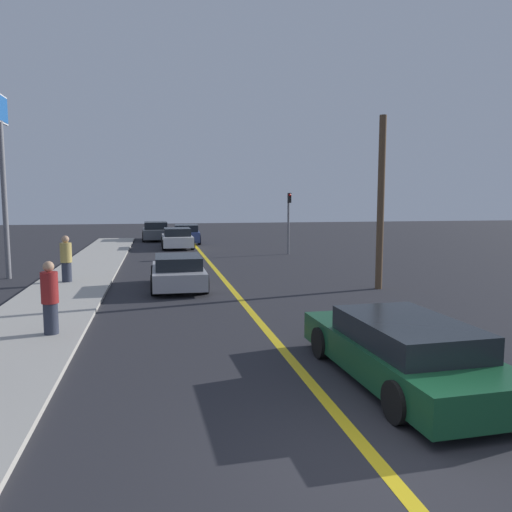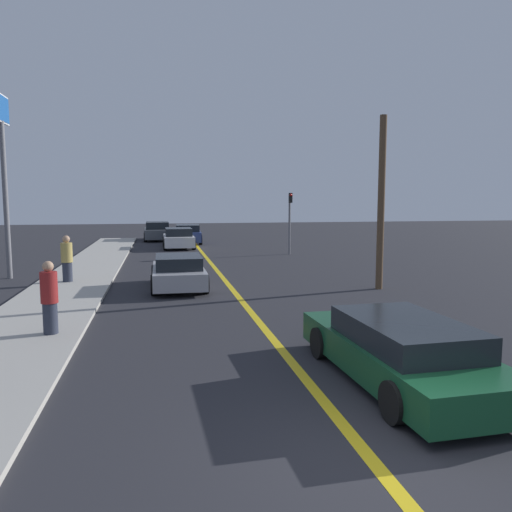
% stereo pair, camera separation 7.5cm
% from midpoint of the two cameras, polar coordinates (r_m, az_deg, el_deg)
% --- Properties ---
extents(ground_plane, '(120.00, 120.00, 0.00)m').
position_cam_midpoint_polar(ground_plane, '(6.38, 14.28, -22.85)').
color(ground_plane, '#28282D').
extents(road_center_line, '(0.20, 60.00, 0.01)m').
position_cam_midpoint_polar(road_center_line, '(23.33, -5.09, -1.16)').
color(road_center_line, gold).
rests_on(road_center_line, ground_plane).
extents(sidewalk_left, '(2.69, 34.87, 0.11)m').
position_cam_midpoint_polar(sidewalk_left, '(22.84, -18.90, -1.52)').
color(sidewalk_left, '#ADA89E').
rests_on(sidewalk_left, ground_plane).
extents(car_near_right_lane, '(2.05, 4.83, 1.13)m').
position_cam_midpoint_polar(car_near_right_lane, '(8.95, 16.03, -10.30)').
color(car_near_right_lane, '#144728').
rests_on(car_near_right_lane, ground_plane).
extents(car_ahead_center, '(1.88, 3.91, 1.17)m').
position_cam_midpoint_polar(car_ahead_center, '(17.61, -9.02, -1.82)').
color(car_ahead_center, '#9E9EA3').
rests_on(car_ahead_center, ground_plane).
extents(car_far_distant, '(1.98, 4.06, 1.29)m').
position_cam_midpoint_polar(car_far_distant, '(32.09, -9.06, 2.00)').
color(car_far_distant, silver).
rests_on(car_far_distant, ground_plane).
extents(car_parked_left_lot, '(2.08, 4.20, 1.33)m').
position_cam_midpoint_polar(car_parked_left_lot, '(35.51, -8.03, 2.48)').
color(car_parked_left_lot, navy).
rests_on(car_parked_left_lot, ground_plane).
extents(car_oncoming_far, '(2.05, 4.47, 1.41)m').
position_cam_midpoint_polar(car_oncoming_far, '(38.54, -11.43, 2.78)').
color(car_oncoming_far, '#4C5156').
rests_on(car_oncoming_far, ground_plane).
extents(pedestrian_mid_group, '(0.37, 0.37, 1.64)m').
position_cam_midpoint_polar(pedestrian_mid_group, '(12.04, -22.65, -4.45)').
color(pedestrian_mid_group, '#282D3D').
rests_on(pedestrian_mid_group, sidewalk_left).
extents(pedestrian_far_standing, '(0.41, 0.41, 1.69)m').
position_cam_midpoint_polar(pedestrian_far_standing, '(19.42, -20.98, -0.32)').
color(pedestrian_far_standing, '#282D3D').
rests_on(pedestrian_far_standing, sidewalk_left).
extents(traffic_light, '(0.18, 0.40, 3.45)m').
position_cam_midpoint_polar(traffic_light, '(28.12, 3.68, 4.57)').
color(traffic_light, slate).
rests_on(traffic_light, ground_plane).
extents(roadside_sign, '(0.20, 1.89, 7.09)m').
position_cam_midpoint_polar(roadside_sign, '(21.79, -27.18, 11.24)').
color(roadside_sign, slate).
rests_on(roadside_sign, ground_plane).
extents(utility_pole, '(0.24, 0.24, 5.92)m').
position_cam_midpoint_polar(utility_pole, '(17.67, 13.95, 5.84)').
color(utility_pole, brown).
rests_on(utility_pole, ground_plane).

